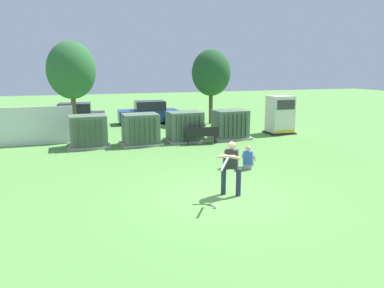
{
  "coord_description": "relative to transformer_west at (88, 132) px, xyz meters",
  "views": [
    {
      "loc": [
        -4.56,
        -10.27,
        3.99
      ],
      "look_at": [
        0.09,
        3.5,
        1.0
      ],
      "focal_mm": 34.98,
      "sensor_mm": 36.0,
      "label": 1
    }
  ],
  "objects": [
    {
      "name": "transformer_east",
      "position": [
        7.78,
        -0.2,
        0.0
      ],
      "size": [
        2.1,
        1.7,
        1.62
      ],
      "color": "#9E9B93",
      "rests_on": "ground"
    },
    {
      "name": "park_bench",
      "position": [
        5.71,
        -1.19,
        -0.25
      ],
      "size": [
        1.83,
        0.6,
        0.92
      ],
      "color": "black",
      "rests_on": "ground"
    },
    {
      "name": "batter",
      "position": [
        3.77,
        -9.09,
        0.19
      ],
      "size": [
        1.17,
        1.44,
        1.74
      ],
      "color": "#282D4C",
      "rests_on": "ground"
    },
    {
      "name": "parked_car_left_of_center",
      "position": [
        4.62,
        7.02,
        -0.04
      ],
      "size": [
        4.29,
        2.1,
        1.62
      ],
      "color": "navy",
      "rests_on": "ground"
    },
    {
      "name": "transformer_mid_west",
      "position": [
        2.64,
        -0.24,
        0.0
      ],
      "size": [
        2.1,
        1.7,
        1.62
      ],
      "color": "#9E9B93",
      "rests_on": "ground"
    },
    {
      "name": "fence_panel",
      "position": [
        -3.08,
        1.39,
        0.21
      ],
      "size": [
        4.8,
        0.12,
        2.0
      ],
      "primitive_type": "cube",
      "color": "silver",
      "rests_on": "ground"
    },
    {
      "name": "ground_plane",
      "position": [
        3.57,
        -9.11,
        -0.79
      ],
      "size": [
        96.0,
        96.0,
        0.0
      ],
      "primitive_type": "plane",
      "color": "#5B9947"
    },
    {
      "name": "transformer_west",
      "position": [
        0.0,
        0.0,
        0.0
      ],
      "size": [
        2.1,
        1.7,
        1.62
      ],
      "color": "#9E9B93",
      "rests_on": "ground"
    },
    {
      "name": "parked_car_leftmost",
      "position": [
        -0.54,
        7.05,
        -0.04
      ],
      "size": [
        4.36,
        2.26,
        1.62
      ],
      "color": "black",
      "rests_on": "ground"
    },
    {
      "name": "seated_spectator",
      "position": [
        5.8,
        -6.34,
        -0.41
      ],
      "size": [
        0.69,
        0.77,
        0.96
      ],
      "color": "gray",
      "rests_on": "ground"
    },
    {
      "name": "sports_ball",
      "position": [
        2.9,
        -9.94,
        -0.74
      ],
      "size": [
        0.09,
        0.09,
        0.09
      ],
      "primitive_type": "sphere",
      "color": "white",
      "rests_on": "ground"
    },
    {
      "name": "generator_enclosure",
      "position": [
        11.36,
        0.38,
        0.35
      ],
      "size": [
        1.6,
        1.4,
        2.3
      ],
      "color": "#262626",
      "rests_on": "ground"
    },
    {
      "name": "tree_left",
      "position": [
        -0.54,
        4.61,
        3.01
      ],
      "size": [
        2.9,
        2.9,
        5.54
      ],
      "color": "brown",
      "rests_on": "ground"
    },
    {
      "name": "backpack",
      "position": [
        5.02,
        -6.06,
        -0.57
      ],
      "size": [
        0.33,
        0.28,
        0.44
      ],
      "color": "#264C8C",
      "rests_on": "ground"
    },
    {
      "name": "transformer_mid_east",
      "position": [
        5.1,
        -0.11,
        0.0
      ],
      "size": [
        2.1,
        1.7,
        1.62
      ],
      "color": "#9E9B93",
      "rests_on": "ground"
    },
    {
      "name": "tree_center_left",
      "position": [
        8.9,
        5.65,
        2.81
      ],
      "size": [
        2.74,
        2.74,
        5.24
      ],
      "color": "brown",
      "rests_on": "ground"
    }
  ]
}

